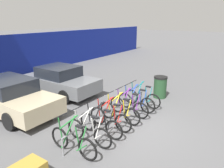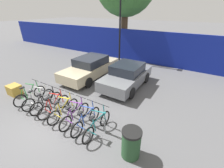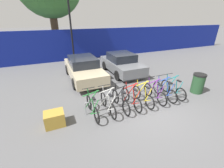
% 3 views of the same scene
% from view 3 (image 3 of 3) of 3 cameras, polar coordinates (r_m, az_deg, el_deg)
% --- Properties ---
extents(ground_plane, '(120.00, 120.00, 0.00)m').
position_cam_3_polar(ground_plane, '(6.80, 12.81, -9.45)').
color(ground_plane, '#59595B').
extents(hoarding_wall, '(36.00, 0.16, 2.69)m').
position_cam_3_polar(hoarding_wall, '(14.59, -9.28, 14.75)').
color(hoarding_wall, navy).
rests_on(hoarding_wall, ground).
extents(bike_rack, '(4.74, 0.04, 0.57)m').
position_cam_3_polar(bike_rack, '(6.94, 8.97, -3.56)').
color(bike_rack, gray).
rests_on(bike_rack, ground).
extents(bicycle_green, '(0.68, 1.71, 1.05)m').
position_cam_3_polar(bicycle_green, '(6.13, -7.47, -8.82)').
color(bicycle_green, black).
rests_on(bicycle_green, ground).
extents(bicycle_white, '(0.68, 1.71, 1.05)m').
position_cam_3_polar(bicycle_white, '(6.31, -1.59, -7.57)').
color(bicycle_white, black).
rests_on(bicycle_white, ground).
extents(bicycle_black, '(0.68, 1.71, 1.05)m').
position_cam_3_polar(bicycle_black, '(6.52, 3.25, -6.47)').
color(bicycle_black, black).
rests_on(bicycle_black, ground).
extents(bicycle_red, '(0.68, 1.71, 1.05)m').
position_cam_3_polar(bicycle_red, '(6.75, 7.41, -5.49)').
color(bicycle_red, black).
rests_on(bicycle_red, ground).
extents(bicycle_yellow, '(0.68, 1.71, 1.05)m').
position_cam_3_polar(bicycle_yellow, '(7.04, 11.68, -4.45)').
color(bicycle_yellow, black).
rests_on(bicycle_yellow, ground).
extents(bicycle_purple, '(0.68, 1.71, 1.05)m').
position_cam_3_polar(bicycle_purple, '(7.41, 15.92, -3.39)').
color(bicycle_purple, black).
rests_on(bicycle_purple, ground).
extents(bicycle_blue, '(0.68, 1.71, 1.05)m').
position_cam_3_polar(bicycle_blue, '(7.78, 19.35, -2.51)').
color(bicycle_blue, black).
rests_on(bicycle_blue, ground).
extents(bicycle_teal, '(0.68, 1.71, 1.05)m').
position_cam_3_polar(bicycle_teal, '(8.13, 22.17, -1.79)').
color(bicycle_teal, black).
rests_on(bicycle_teal, ground).
extents(car_beige, '(1.91, 4.52, 1.40)m').
position_cam_3_polar(car_beige, '(9.75, -10.81, 5.89)').
color(car_beige, '#C1B28E').
rests_on(car_beige, ground).
extents(car_grey, '(1.91, 3.91, 1.40)m').
position_cam_3_polar(car_grey, '(10.65, 3.71, 7.85)').
color(car_grey, slate).
rests_on(car_grey, ground).
extents(lamp_post, '(0.24, 0.44, 7.17)m').
position_cam_3_polar(lamp_post, '(13.11, -15.93, 24.59)').
color(lamp_post, black).
rests_on(lamp_post, ground).
extents(trash_bin, '(0.63, 0.63, 1.03)m').
position_cam_3_polar(trash_bin, '(9.03, 29.94, 0.25)').
color(trash_bin, '#234728').
rests_on(trash_bin, ground).
extents(cargo_crate, '(0.70, 0.56, 0.55)m').
position_cam_3_polar(cargo_crate, '(6.04, -21.02, -12.26)').
color(cargo_crate, '#B28C33').
rests_on(cargo_crate, ground).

